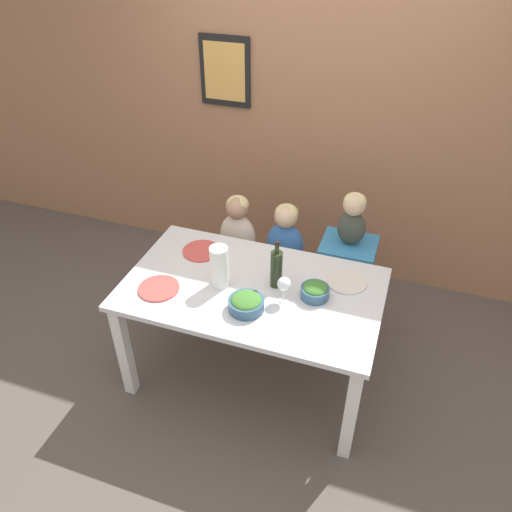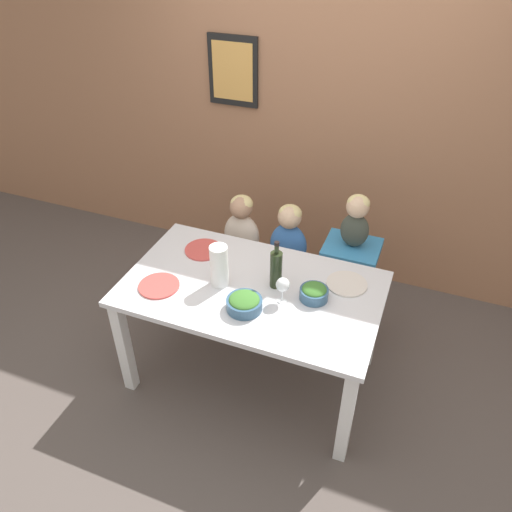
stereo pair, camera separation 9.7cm
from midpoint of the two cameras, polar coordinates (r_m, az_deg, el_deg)
name	(u,v)px [view 2 (the right image)]	position (r m, az deg, el deg)	size (l,w,h in m)	color
ground_plane	(252,372)	(3.52, 0.40, -13.17)	(14.00, 14.00, 0.00)	#564C47
wall_back	(321,113)	(3.86, 8.22, 15.85)	(10.00, 0.09, 2.70)	#9E6B4C
dining_table	(252,300)	(3.05, 0.45, -5.04)	(1.54, 0.91, 0.77)	silver
chair_far_left	(242,262)	(3.82, -0.85, -0.67)	(0.44, 0.39, 0.45)	silver
chair_far_center	(287,272)	(3.73, 4.31, -1.89)	(0.44, 0.39, 0.45)	silver
chair_right_highchair	(350,264)	(3.53, 11.45, -0.95)	(0.37, 0.33, 0.74)	silver
person_child_left	(242,226)	(3.64, -0.88, 3.45)	(0.27, 0.17, 0.50)	beige
person_child_center	(289,236)	(3.54, 4.55, 2.28)	(0.27, 0.17, 0.50)	#3366B2
person_baby_right	(356,218)	(3.32, 12.22, 4.28)	(0.19, 0.15, 0.38)	#3D4238
wine_bottle	(276,269)	(2.91, 3.27, -1.45)	(0.07, 0.07, 0.32)	#232D19
paper_towel_roll	(219,266)	(2.92, -3.28, -1.15)	(0.11, 0.11, 0.27)	white
wine_glass_near	(283,285)	(2.81, 4.06, -3.36)	(0.08, 0.08, 0.16)	white
salad_bowl_large	(244,303)	(2.80, -0.35, -5.38)	(0.20, 0.20, 0.09)	#335675
salad_bowl_small	(314,292)	(2.90, 7.61, -4.16)	(0.17, 0.17, 0.09)	#335675
dinner_plate_front_left	(159,286)	(3.02, -10.12, -3.38)	(0.25, 0.25, 0.01)	#D14C47
dinner_plate_back_left	(203,250)	(3.29, -5.19, 0.72)	(0.25, 0.25, 0.01)	#D14C47
dinner_plate_back_right	(347,284)	(3.05, 11.24, -3.15)	(0.25, 0.25, 0.01)	silver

